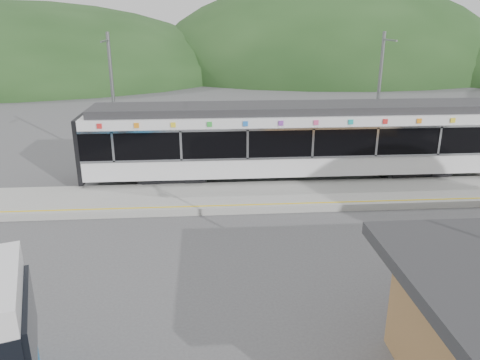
{
  "coord_description": "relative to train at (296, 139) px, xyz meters",
  "views": [
    {
      "loc": [
        -2.32,
        -15.91,
        7.6
      ],
      "look_at": [
        -1.03,
        1.0,
        1.75
      ],
      "focal_mm": 35.0,
      "sensor_mm": 36.0,
      "label": 1
    }
  ],
  "objects": [
    {
      "name": "hills",
      "position": [
        4.09,
        -0.71,
        -2.06
      ],
      "size": [
        146.0,
        149.0,
        26.0
      ],
      "color": "#1E3D19",
      "rests_on": "ground"
    },
    {
      "name": "platform",
      "position": [
        -2.1,
        -2.7,
        -1.91
      ],
      "size": [
        26.0,
        3.2,
        0.3
      ],
      "primitive_type": "cube",
      "color": "#9E9E99",
      "rests_on": "ground"
    },
    {
      "name": "yellow_line",
      "position": [
        -2.1,
        -4.0,
        -1.76
      ],
      "size": [
        26.0,
        0.1,
        0.01
      ],
      "primitive_type": "cube",
      "color": "yellow",
      "rests_on": "platform"
    },
    {
      "name": "ground",
      "position": [
        -2.1,
        -6.0,
        -2.06
      ],
      "size": [
        120.0,
        120.0,
        0.0
      ],
      "primitive_type": "plane",
      "color": "#4C4C4F",
      "rests_on": "ground"
    },
    {
      "name": "catenary_mast_west",
      "position": [
        -9.1,
        2.56,
        1.58
      ],
      "size": [
        0.18,
        1.8,
        7.0
      ],
      "color": "slate",
      "rests_on": "ground"
    },
    {
      "name": "catenary_mast_east",
      "position": [
        4.9,
        2.56,
        1.58
      ],
      "size": [
        0.18,
        1.8,
        7.0
      ],
      "color": "slate",
      "rests_on": "ground"
    },
    {
      "name": "train",
      "position": [
        0.0,
        0.0,
        0.0
      ],
      "size": [
        20.44,
        3.01,
        3.74
      ],
      "color": "black",
      "rests_on": "ground"
    }
  ]
}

